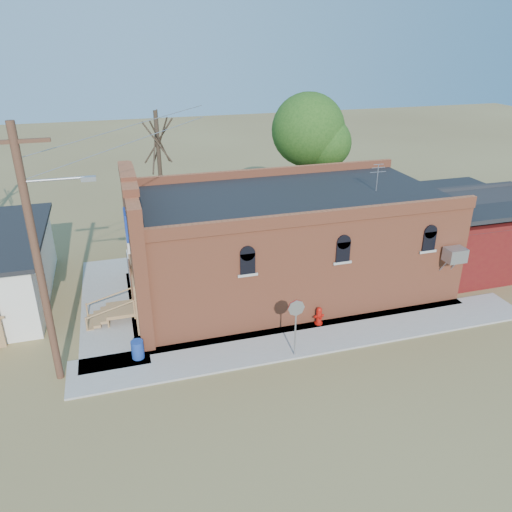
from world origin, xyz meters
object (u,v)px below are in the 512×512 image
object	(u,v)px
fire_hydrant	(319,316)
trash_barrel	(138,349)
stop_sign	(296,313)
brick_bar	(282,243)
utility_pole	(38,256)

from	to	relation	value
fire_hydrant	trash_barrel	world-z (taller)	fire_hydrant
fire_hydrant	stop_sign	world-z (taller)	stop_sign
brick_bar	utility_pole	bearing A→B (deg)	-156.31
utility_pole	stop_sign	world-z (taller)	utility_pole
brick_bar	fire_hydrant	distance (m)	4.16
trash_barrel	brick_bar	bearing A→B (deg)	29.46
brick_bar	utility_pole	size ratio (longest dim) A/B	1.82
fire_hydrant	brick_bar	bearing A→B (deg)	72.91
fire_hydrant	stop_sign	bearing A→B (deg)	-157.35
stop_sign	fire_hydrant	bearing A→B (deg)	68.04
utility_pole	trash_barrel	xyz separation A→B (m)	(2.72, 0.30, -4.33)
fire_hydrant	stop_sign	distance (m)	2.89
utility_pole	stop_sign	distance (m)	8.98
utility_pole	trash_barrel	world-z (taller)	utility_pole
trash_barrel	fire_hydrant	bearing A→B (deg)	2.27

